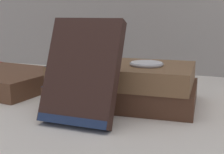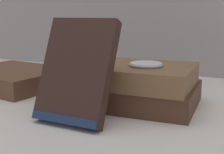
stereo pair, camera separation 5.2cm
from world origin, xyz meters
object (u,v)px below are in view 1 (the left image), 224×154
Objects in this scene: pocket_watch at (147,64)px; book_flat_bottom at (121,92)px; book_flat_top at (121,73)px; book_leaning_front at (81,75)px; book_side_left at (3,79)px.

book_flat_bottom is at bearing 168.49° from pocket_watch.
book_flat_bottom is 1.07× the size of book_flat_top.
book_flat_top is at bearing 79.35° from book_leaning_front.
pocket_watch is (0.07, 0.11, 0.00)m from book_leaning_front.
book_flat_bottom is at bearing 99.21° from book_flat_top.
pocket_watch is at bearing -6.40° from book_flat_top.
book_leaning_front is (-0.02, -0.11, 0.02)m from book_flat_top.
book_side_left is at bearing 176.47° from pocket_watch.
book_leaning_front reaches higher than book_flat_bottom.
book_flat_top is 1.05× the size of book_side_left.
book_flat_top is at bearing 176.99° from pocket_watch.
book_flat_top is 1.60× the size of book_leaning_front.
book_side_left is at bearing 173.00° from book_flat_top.
pocket_watch reaches higher than book_flat_top.
book_leaning_front is at bearing -103.60° from book_flat_bottom.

